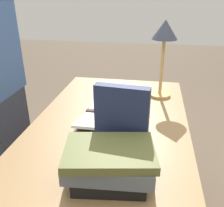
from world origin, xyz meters
name	(u,v)px	position (x,y,z in m)	size (l,w,h in m)	color
reading_desk	(110,143)	(0.00, 0.00, 0.66)	(1.27, 0.73, 0.78)	#937047
open_book	(114,112)	(-0.08, 0.00, 0.80)	(0.53, 0.29, 0.06)	black
book_stack_tall	(110,164)	(0.39, 0.07, 0.84)	(0.24, 0.31, 0.13)	black
book_standing_upright	(121,122)	(0.23, 0.08, 0.92)	(0.06, 0.20, 0.28)	#1E284C
reading_lamp	(164,39)	(-0.38, 0.23, 1.11)	(0.14, 0.14, 0.44)	tan
coffee_mug	(105,131)	(0.15, 0.01, 0.82)	(0.10, 0.08, 0.09)	#28282D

